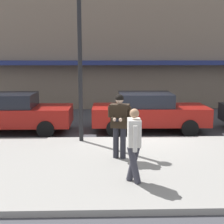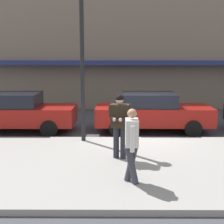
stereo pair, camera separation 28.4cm
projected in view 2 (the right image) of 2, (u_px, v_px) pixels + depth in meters
ground_plane at (140, 139)px, 11.25m from camera, size 80.00×80.00×0.00m
sidewalk at (186, 165)px, 8.43m from camera, size 32.00×5.30×0.14m
curb_paint_line at (168, 139)px, 11.30m from camera, size 28.00×0.12×0.01m
storefront_facade at (147, 8)px, 18.57m from camera, size 28.00×4.70×11.57m
parked_sedan_near at (17, 112)px, 12.28m from camera, size 4.50×1.94×1.54m
parked_sedan_mid at (152, 112)px, 12.30m from camera, size 4.52×1.98×1.54m
man_texting_on_phone at (120, 119)px, 8.57m from camera, size 0.64×0.63×1.81m
pedestrian_in_light_coat at (132, 141)px, 6.93m from camera, size 0.33×0.60×1.70m
street_lamp_post at (82, 51)px, 10.06m from camera, size 0.36×0.36×4.88m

